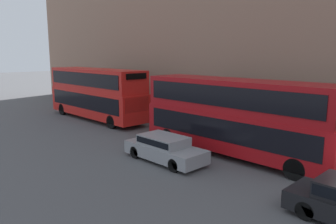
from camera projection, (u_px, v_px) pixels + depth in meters
bus_leading at (235, 114)px, 17.39m from camera, size 2.59×11.08×4.10m
bus_second_in_queue at (96, 92)px, 27.15m from camera, size 2.59×10.91×4.21m
car_hatchback at (164, 148)px, 16.69m from camera, size 1.79×4.51×1.31m
pedestrian at (117, 106)px, 29.44m from camera, size 0.36×0.36×1.64m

